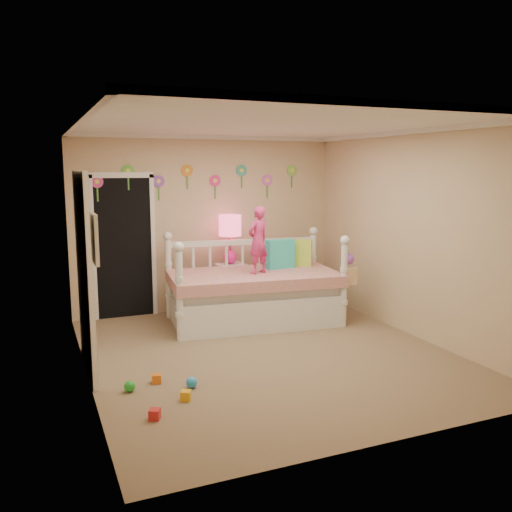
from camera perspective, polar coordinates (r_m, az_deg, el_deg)
name	(u,v)px	position (r m, az deg, el deg)	size (l,w,h in m)	color
floor	(268,353)	(6.37, 1.27, -10.23)	(4.00, 4.50, 0.01)	#7F684C
ceiling	(269,124)	(6.02, 1.36, 13.78)	(4.00, 4.50, 0.01)	white
back_wall	(208,224)	(8.16, -5.13, 3.41)	(4.00, 0.01, 2.60)	tan
left_wall	(82,253)	(5.57, -17.86, 0.29)	(0.01, 4.50, 2.60)	tan
right_wall	(413,234)	(7.11, 16.23, 2.22)	(0.01, 4.50, 2.60)	tan
crown_molding	(269,127)	(6.02, 1.36, 13.49)	(4.00, 4.50, 0.06)	white
daybed	(254,277)	(7.47, -0.26, -2.27)	(2.34, 1.26, 1.27)	white
pillow_turquoise	(280,254)	(7.73, 2.56, 0.21)	(0.41, 0.14, 0.41)	#29C4D0
pillow_lime	(298,253)	(7.97, 4.44, 0.36)	(0.41, 0.15, 0.38)	#C0E646
child	(258,240)	(7.30, 0.22, 1.68)	(0.33, 0.22, 0.91)	#DE327C
nightstand	(231,287)	(8.15, -2.70, -3.29)	(0.43, 0.33, 0.71)	white
table_lamp	(230,232)	(8.01, -2.75, 2.59)	(0.33, 0.33, 0.73)	#F42093
closet_doorway	(124,246)	(7.89, -13.76, 1.05)	(0.90, 0.04, 2.07)	black
flower_decals	(201,181)	(8.08, -5.78, 7.90)	(3.40, 0.02, 0.50)	#B2668C
mirror_closet	(85,272)	(5.91, -17.60, -1.67)	(0.07, 1.30, 2.10)	white
wall_picture	(94,239)	(4.65, -16.67, 1.76)	(0.05, 0.34, 0.42)	white
hanging_bag	(349,270)	(7.37, 9.75, -1.46)	(0.20, 0.16, 0.36)	beige
toy_scatter	(176,395)	(5.19, -8.44, -14.33)	(0.80, 1.30, 0.11)	#996666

